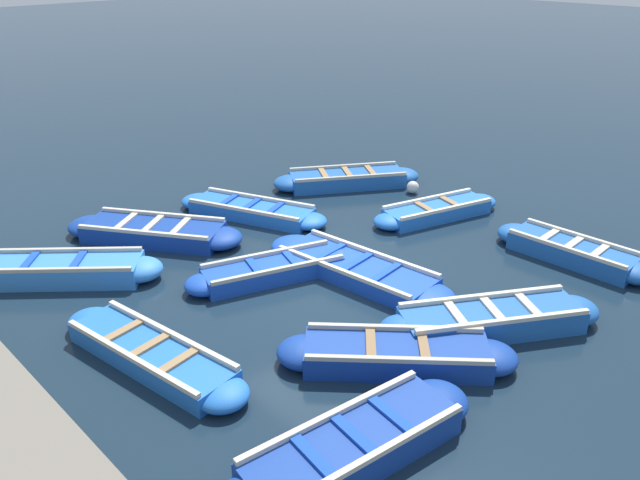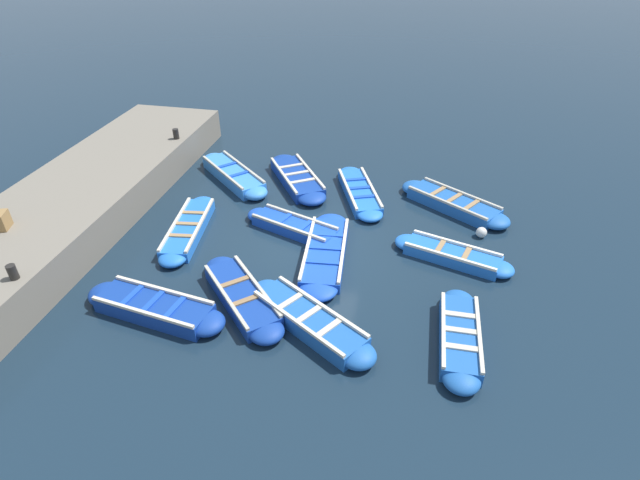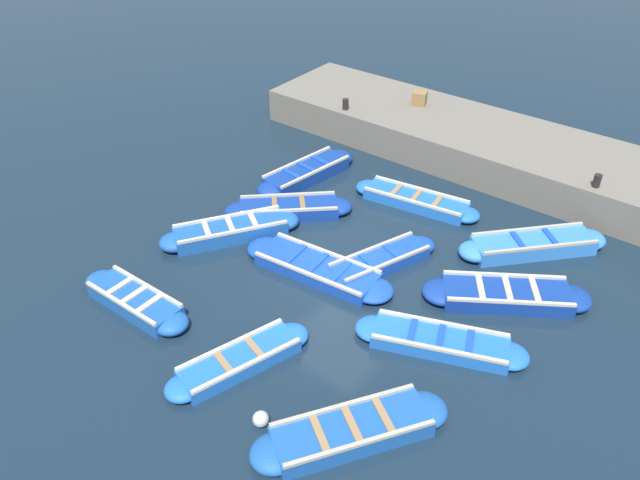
{
  "view_description": "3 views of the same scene",
  "coord_description": "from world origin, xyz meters",
  "px_view_note": "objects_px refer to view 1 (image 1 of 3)",
  "views": [
    {
      "loc": [
        7.17,
        7.1,
        5.59
      ],
      "look_at": [
        -0.31,
        -0.44,
        0.52
      ],
      "focal_mm": 35.0,
      "sensor_mm": 36.0,
      "label": 1
    },
    {
      "loc": [
        -2.59,
        11.05,
        7.93
      ],
      "look_at": [
        -0.3,
        0.32,
        0.51
      ],
      "focal_mm": 28.0,
      "sensor_mm": 36.0,
      "label": 2
    },
    {
      "loc": [
        -9.77,
        -6.85,
        9.48
      ],
      "look_at": [
        0.3,
        0.87,
        0.34
      ],
      "focal_mm": 35.0,
      "sensor_mm": 36.0,
      "label": 3
    }
  ],
  "objects_px": {
    "boat_drifting": "(151,354)",
    "boat_near_quay": "(437,211)",
    "boat_outer_left": "(56,270)",
    "boat_centre": "(572,252)",
    "boat_tucked": "(396,355)",
    "boat_broadside": "(273,270)",
    "boat_alongside": "(353,447)",
    "boat_end_of_row": "(356,269)",
    "buoy_orange_near": "(413,187)",
    "boat_inner_gap": "(347,179)",
    "boat_outer_right": "(252,210)",
    "boat_stern_in": "(491,320)",
    "boat_mid_row": "(154,232)"
  },
  "relations": [
    {
      "from": "boat_drifting",
      "to": "boat_near_quay",
      "type": "bearing_deg",
      "value": -178.02
    },
    {
      "from": "boat_mid_row",
      "to": "boat_outer_left",
      "type": "distance_m",
      "value": 2.2
    },
    {
      "from": "boat_near_quay",
      "to": "boat_tucked",
      "type": "height_order",
      "value": "boat_tucked"
    },
    {
      "from": "boat_alongside",
      "to": "boat_near_quay",
      "type": "bearing_deg",
      "value": -151.72
    },
    {
      "from": "boat_tucked",
      "to": "boat_stern_in",
      "type": "bearing_deg",
      "value": 164.31
    },
    {
      "from": "boat_broadside",
      "to": "boat_alongside",
      "type": "distance_m",
      "value": 4.68
    },
    {
      "from": "boat_tucked",
      "to": "boat_centre",
      "type": "distance_m",
      "value": 5.05
    },
    {
      "from": "boat_alongside",
      "to": "boat_inner_gap",
      "type": "distance_m",
      "value": 9.33
    },
    {
      "from": "boat_end_of_row",
      "to": "boat_outer_left",
      "type": "relative_size",
      "value": 1.2
    },
    {
      "from": "boat_stern_in",
      "to": "boat_drifting",
      "type": "xyz_separation_m",
      "value": [
        4.28,
        -3.04,
        -0.04
      ]
    },
    {
      "from": "boat_inner_gap",
      "to": "boat_near_quay",
      "type": "bearing_deg",
      "value": 89.15
    },
    {
      "from": "boat_broadside",
      "to": "boat_inner_gap",
      "type": "relative_size",
      "value": 0.92
    },
    {
      "from": "boat_mid_row",
      "to": "boat_stern_in",
      "type": "relative_size",
      "value": 1.05
    },
    {
      "from": "boat_alongside",
      "to": "boat_outer_left",
      "type": "xyz_separation_m",
      "value": [
        0.6,
        -6.81,
        0.0
      ]
    },
    {
      "from": "boat_tucked",
      "to": "boat_outer_right",
      "type": "distance_m",
      "value": 6.09
    },
    {
      "from": "boat_mid_row",
      "to": "boat_broadside",
      "type": "relative_size",
      "value": 1.11
    },
    {
      "from": "boat_outer_left",
      "to": "boat_centre",
      "type": "xyz_separation_m",
      "value": [
        -7.47,
        6.28,
        -0.01
      ]
    },
    {
      "from": "boat_broadside",
      "to": "boat_outer_left",
      "type": "relative_size",
      "value": 0.98
    },
    {
      "from": "boat_alongside",
      "to": "boat_outer_right",
      "type": "xyz_separation_m",
      "value": [
        -3.8,
        -6.58,
        -0.05
      ]
    },
    {
      "from": "buoy_orange_near",
      "to": "boat_inner_gap",
      "type": "bearing_deg",
      "value": -62.39
    },
    {
      "from": "boat_broadside",
      "to": "boat_end_of_row",
      "type": "relative_size",
      "value": 0.82
    },
    {
      "from": "boat_end_of_row",
      "to": "boat_drifting",
      "type": "distance_m",
      "value": 4.11
    },
    {
      "from": "boat_stern_in",
      "to": "boat_drifting",
      "type": "height_order",
      "value": "boat_stern_in"
    },
    {
      "from": "boat_outer_left",
      "to": "boat_centre",
      "type": "relative_size",
      "value": 1.08
    },
    {
      "from": "boat_outer_left",
      "to": "boat_inner_gap",
      "type": "bearing_deg",
      "value": 176.94
    },
    {
      "from": "boat_outer_left",
      "to": "boat_outer_right",
      "type": "height_order",
      "value": "boat_outer_left"
    },
    {
      "from": "boat_broadside",
      "to": "boat_inner_gap",
      "type": "height_order",
      "value": "boat_inner_gap"
    },
    {
      "from": "boat_centre",
      "to": "boat_drifting",
      "type": "height_order",
      "value": "boat_centre"
    },
    {
      "from": "boat_near_quay",
      "to": "buoy_orange_near",
      "type": "relative_size",
      "value": 10.69
    },
    {
      "from": "boat_broadside",
      "to": "boat_drifting",
      "type": "bearing_deg",
      "value": 13.63
    },
    {
      "from": "boat_drifting",
      "to": "boat_outer_right",
      "type": "xyz_separation_m",
      "value": [
        -4.5,
        -3.21,
        -0.01
      ]
    },
    {
      "from": "boat_near_quay",
      "to": "boat_alongside",
      "type": "xyz_separation_m",
      "value": [
        6.74,
        3.62,
        0.04
      ]
    },
    {
      "from": "boat_broadside",
      "to": "boat_centre",
      "type": "xyz_separation_m",
      "value": [
        -4.59,
        3.56,
        0.02
      ]
    },
    {
      "from": "boat_mid_row",
      "to": "buoy_orange_near",
      "type": "bearing_deg",
      "value": 160.27
    },
    {
      "from": "boat_mid_row",
      "to": "boat_tucked",
      "type": "relative_size",
      "value": 1.19
    },
    {
      "from": "boat_stern_in",
      "to": "boat_alongside",
      "type": "bearing_deg",
      "value": 5.19
    },
    {
      "from": "boat_broadside",
      "to": "boat_near_quay",
      "type": "distance_m",
      "value": 4.48
    },
    {
      "from": "boat_near_quay",
      "to": "boat_mid_row",
      "type": "bearing_deg",
      "value": -33.79
    },
    {
      "from": "boat_outer_left",
      "to": "boat_centre",
      "type": "distance_m",
      "value": 9.75
    },
    {
      "from": "boat_mid_row",
      "to": "boat_outer_right",
      "type": "bearing_deg",
      "value": 167.57
    },
    {
      "from": "boat_mid_row",
      "to": "boat_drifting",
      "type": "bearing_deg",
      "value": 58.31
    },
    {
      "from": "boat_mid_row",
      "to": "boat_broadside",
      "type": "distance_m",
      "value": 3.06
    },
    {
      "from": "boat_broadside",
      "to": "boat_end_of_row",
      "type": "xyz_separation_m",
      "value": [
        -1.12,
        1.06,
        -0.01
      ]
    },
    {
      "from": "boat_alongside",
      "to": "boat_stern_in",
      "type": "relative_size",
      "value": 1.05
    },
    {
      "from": "boat_outer_left",
      "to": "boat_outer_right",
      "type": "distance_m",
      "value": 4.41
    },
    {
      "from": "boat_tucked",
      "to": "buoy_orange_near",
      "type": "height_order",
      "value": "boat_tucked"
    },
    {
      "from": "boat_tucked",
      "to": "boat_inner_gap",
      "type": "distance_m",
      "value": 7.47
    },
    {
      "from": "boat_broadside",
      "to": "boat_end_of_row",
      "type": "bearing_deg",
      "value": 136.78
    },
    {
      "from": "boat_drifting",
      "to": "buoy_orange_near",
      "type": "relative_size",
      "value": 12.15
    },
    {
      "from": "boat_near_quay",
      "to": "boat_stern_in",
      "type": "relative_size",
      "value": 0.94
    }
  ]
}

